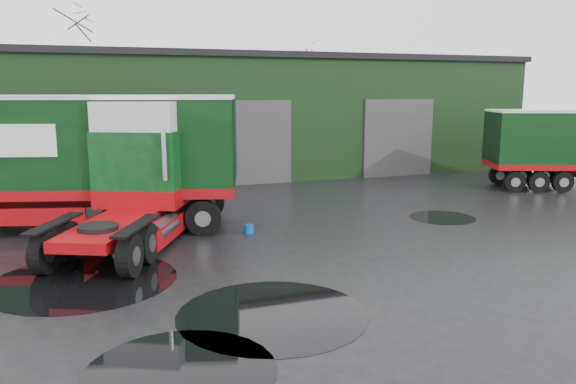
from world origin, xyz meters
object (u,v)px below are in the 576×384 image
at_px(wash_bucket, 249,229).
at_px(warehouse, 222,113).
at_px(tree_back_b, 293,99).
at_px(trailer_left, 17,163).
at_px(tree_back_a, 74,86).
at_px(hero_tractor, 121,176).

bearing_deg(wash_bucket, warehouse, 79.91).
bearing_deg(tree_back_b, warehouse, -128.66).
relative_size(trailer_left, wash_bucket, 46.12).
bearing_deg(wash_bucket, tree_back_a, 102.01).
distance_m(hero_tractor, trailer_left, 4.62).
distance_m(trailer_left, tree_back_a, 22.18).
relative_size(wash_bucket, tree_back_b, 0.04).
relative_size(wash_bucket, tree_back_a, 0.03).
relative_size(warehouse, tree_back_a, 3.41).
distance_m(tree_back_a, tree_back_b, 16.03).
bearing_deg(wash_bucket, hero_tractor, -172.94).
distance_m(warehouse, tree_back_b, 12.82).
distance_m(warehouse, trailer_left, 15.32).
xyz_separation_m(warehouse, tree_back_a, (-8.00, 10.00, 1.59)).
xyz_separation_m(hero_tractor, trailer_left, (-3.00, 3.52, 0.09)).
bearing_deg(tree_back_a, wash_bucket, -77.99).
xyz_separation_m(warehouse, hero_tractor, (-6.50, -15.50, -1.05)).
bearing_deg(trailer_left, warehouse, -22.59).
bearing_deg(tree_back_b, wash_bucket, -113.10).
distance_m(warehouse, wash_bucket, 15.56).
bearing_deg(tree_back_b, hero_tractor, -119.62).
bearing_deg(wash_bucket, tree_back_b, 66.90).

